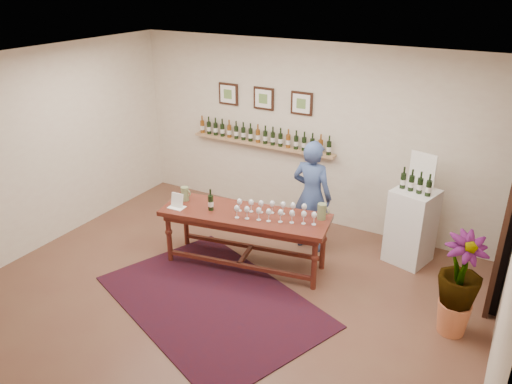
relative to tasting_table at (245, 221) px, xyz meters
The scene contains 14 objects.
ground 1.01m from the tasting_table, 79.42° to the right, with size 6.00×6.00×0.00m, color brown.
room_shell 2.55m from the tasting_table, 26.26° to the left, with size 6.00×6.00×6.00m.
rug 1.14m from the tasting_table, 85.56° to the right, with size 2.73×1.82×0.01m, color #4E0E0E.
tasting_table is the anchor object (origin of this frame).
table_glasses 0.41m from the tasting_table, ahead, with size 1.33×0.31×0.18m, color silver, non-canonical shape.
table_bottles 0.52m from the tasting_table, 166.29° to the right, with size 0.25×0.14×0.27m, color black, non-canonical shape.
pitcher_left 0.95m from the tasting_table, behind, with size 0.12×0.12×0.20m, color #707E4E, non-canonical shape.
pitcher_right 1.03m from the tasting_table, 19.48° to the left, with size 0.13×0.13×0.21m, color #707E4E, non-canonical shape.
menu_card 0.95m from the tasting_table, 162.12° to the right, with size 0.22×0.16×0.20m, color white.
display_pedestal 2.27m from the tasting_table, 32.49° to the left, with size 0.53×0.53×1.05m, color white.
pedestal_bottles 2.29m from the tasting_table, 31.56° to the left, with size 0.29×0.08×0.29m, color black, non-canonical shape.
info_sign 2.45m from the tasting_table, 35.83° to the left, with size 0.36×0.02×0.50m, color white.
potted_plant 2.71m from the tasting_table, ahead, with size 0.75×0.75×1.05m.
person 1.06m from the tasting_table, 57.01° to the left, with size 0.59×0.39×1.63m, color #34497D.
Camera 1 is at (2.86, -4.31, 3.69)m, focal length 35.00 mm.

